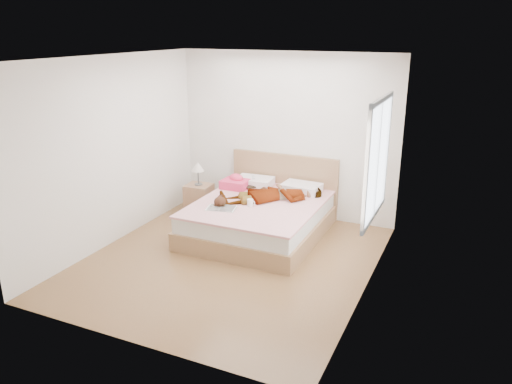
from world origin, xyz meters
TOP-DOWN VIEW (x-y plane):
  - ground at (0.00, 0.00)m, footprint 4.00×4.00m
  - woman at (0.12, 1.19)m, footprint 1.60×1.40m
  - hair at (-0.45, 1.64)m, footprint 0.47×0.56m
  - phone at (-0.38, 1.59)m, footprint 0.08×0.09m
  - room_shell at (1.77, 0.30)m, footprint 4.00×4.00m
  - bed at (0.00, 1.04)m, footprint 1.80×2.08m
  - towel at (-0.62, 1.43)m, footprint 0.41×0.36m
  - magazine at (-0.37, 0.49)m, footprint 0.46×0.35m
  - coffee_mug at (-0.05, 0.76)m, footprint 0.13×0.10m
  - plush_toy at (-0.44, 0.58)m, footprint 0.22×0.29m
  - nightstand at (-1.26, 1.37)m, footprint 0.43×0.38m

SIDE VIEW (x-z plane):
  - ground at x=0.00m, z-range 0.00..0.00m
  - bed at x=0.00m, z-range -0.22..0.78m
  - nightstand at x=-1.26m, z-range -0.15..0.73m
  - magazine at x=-0.37m, z-range 0.51..0.53m
  - hair at x=-0.45m, z-range 0.51..0.59m
  - coffee_mug at x=-0.05m, z-range 0.51..0.61m
  - plush_toy at x=-0.44m, z-range 0.51..0.66m
  - towel at x=-0.62m, z-range 0.49..0.71m
  - woman at x=0.12m, z-range 0.51..0.72m
  - phone at x=-0.38m, z-range 0.65..0.70m
  - room_shell at x=1.77m, z-range -0.50..3.50m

